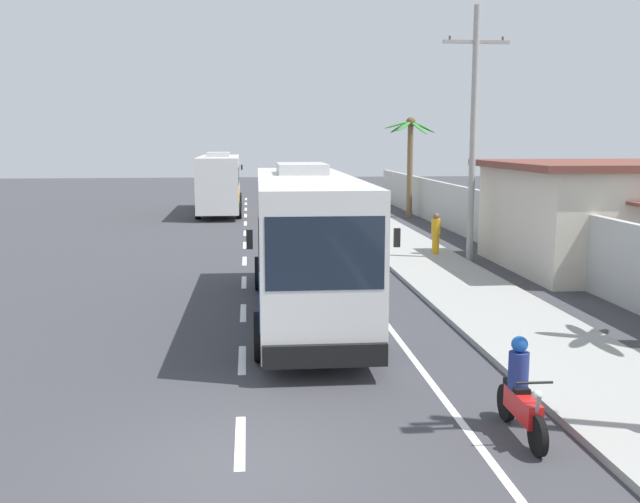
{
  "coord_description": "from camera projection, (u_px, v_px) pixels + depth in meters",
  "views": [
    {
      "loc": [
        0.18,
        -9.6,
        4.6
      ],
      "look_at": [
        2.04,
        8.78,
        1.7
      ],
      "focal_mm": 39.9,
      "sensor_mm": 36.0,
      "label": 1
    }
  ],
  "objects": [
    {
      "name": "coach_bus_foreground",
      "position": [
        305.0,
        238.0,
        18.63
      ],
      "size": [
        2.91,
        11.2,
        3.96
      ],
      "color": "silver",
      "rests_on": "ground"
    },
    {
      "name": "utility_pole_mid",
      "position": [
        473.0,
        131.0,
        26.41
      ],
      "size": [
        2.48,
        0.24,
        9.45
      ],
      "color": "#9E9E99",
      "rests_on": "ground"
    },
    {
      "name": "coach_bus_far_lane",
      "position": [
        220.0,
        182.0,
        44.77
      ],
      "size": [
        2.92,
        10.75,
        3.87
      ],
      "color": "white",
      "rests_on": "ground"
    },
    {
      "name": "ground_plane",
      "position": [
        240.0,
        466.0,
        10.13
      ],
      "size": [
        160.0,
        160.0,
        0.0
      ],
      "primitive_type": "plane",
      "color": "#3A3A3F"
    },
    {
      "name": "motorcycle_beside_bus",
      "position": [
        521.0,
        396.0,
        11.12
      ],
      "size": [
        0.56,
        1.96,
        1.57
      ],
      "color": "black",
      "rests_on": "ground"
    },
    {
      "name": "sidewalk_kerb",
      "position": [
        479.0,
        298.0,
        20.63
      ],
      "size": [
        3.2,
        90.0,
        0.14
      ],
      "primitive_type": "cube",
      "color": "#999993",
      "rests_on": "ground"
    },
    {
      "name": "boundary_wall",
      "position": [
        549.0,
        239.0,
        24.76
      ],
      "size": [
        0.24,
        60.0,
        2.36
      ],
      "primitive_type": "cube",
      "color": "#B2B2AD",
      "rests_on": "ground"
    },
    {
      "name": "pedestrian_near_kerb",
      "position": [
        436.0,
        233.0,
        28.02
      ],
      "size": [
        0.36,
        0.36,
        1.62
      ],
      "rotation": [
        0.0,
        0.0,
        6.22
      ],
      "color": "gold",
      "rests_on": "sidewalk_kerb"
    },
    {
      "name": "palm_second",
      "position": [
        410.0,
        148.0,
        42.17
      ],
      "size": [
        3.17,
        2.78,
        5.94
      ],
      "color": "brown",
      "rests_on": "ground"
    },
    {
      "name": "lane_markings",
      "position": [
        312.0,
        275.0,
        24.52
      ],
      "size": [
        3.77,
        71.0,
        0.01
      ],
      "color": "white",
      "rests_on": "ground"
    }
  ]
}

